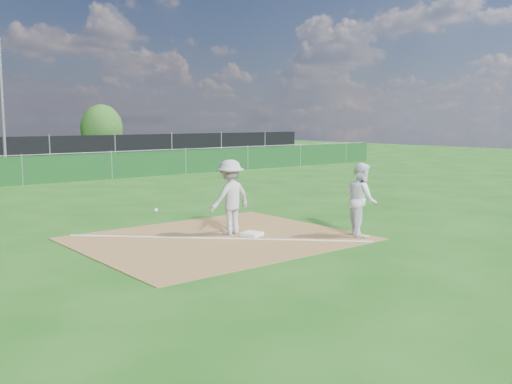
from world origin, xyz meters
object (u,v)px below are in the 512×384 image
Objects in this scene: first_base at (252,234)px; play_at_first at (230,197)px; runner at (362,200)px; tree_right at (102,128)px; car_right at (22,151)px; light_pole at (2,95)px.

play_at_first is at bearing 115.51° from first_base.
runner is 0.44× the size of tree_right.
tree_right is (8.13, 6.17, 1.30)m from car_right.
play_at_first is (-0.25, 0.51, 0.84)m from first_base.
tree_right reaches higher than runner.
tree_right is (11.55, 32.69, 1.12)m from play_at_first.
first_base is at bearing 87.77° from runner.
runner is 0.35× the size of car_right.
runner is at bearing -163.26° from car_right.
play_at_first is 1.48× the size of runner.
tree_right is at bearing 70.54° from play_at_first.
runner is at bearing -41.78° from play_at_first.
car_right is (2.46, 5.06, -3.28)m from light_pole.
car_right is at bearing 83.30° from first_base.
runner is (2.06, -1.54, 0.80)m from first_base.
car_right is 1.25× the size of tree_right.
tree_right is (10.58, 11.22, -1.98)m from light_pole.
first_base is 0.16× the size of play_at_first.
tree_right is (9.25, 34.75, 1.16)m from runner.
light_pole is at bearing 88.12° from first_base.
play_at_first is 34.69m from tree_right.
play_at_first is at bearing -92.58° from light_pole.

